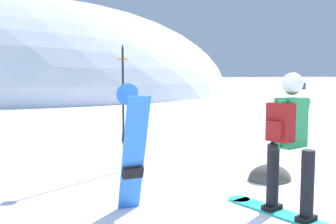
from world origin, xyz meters
The scene contains 6 objects.
ground_plane centered at (0.00, 0.00, 0.00)m, with size 300.00×300.00×0.00m, color white.
ridge_peak_main centered at (-0.24, 32.33, 0.00)m, with size 34.66×31.19×15.60m.
snowboarder_main centered at (0.41, -0.06, 0.92)m, with size 0.67×1.79×1.71m.
spare_snowboard centered at (-1.21, 0.82, 0.81)m, with size 0.28×0.52×1.59m.
piste_marker_near centered at (-0.70, 2.88, 1.25)m, with size 0.20×0.20×2.21m.
rock_small centered at (1.28, 1.38, 0.00)m, with size 0.72×0.61×0.50m.
Camera 1 is at (-2.69, -3.68, 1.70)m, focal length 42.31 mm.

